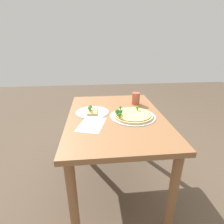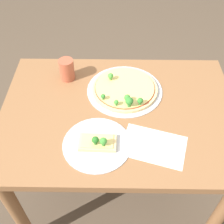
% 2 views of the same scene
% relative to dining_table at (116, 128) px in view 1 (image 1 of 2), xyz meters
% --- Properties ---
extents(ground_plane, '(8.00, 8.00, 0.00)m').
position_rel_dining_table_xyz_m(ground_plane, '(0.00, 0.00, -0.60)').
color(ground_plane, brown).
extents(dining_table, '(1.07, 0.76, 0.71)m').
position_rel_dining_table_xyz_m(dining_table, '(0.00, 0.00, 0.00)').
color(dining_table, brown).
rests_on(dining_table, ground_plane).
extents(pizza_tray_whole, '(0.36, 0.36, 0.07)m').
position_rel_dining_table_xyz_m(pizza_tray_whole, '(0.03, 0.13, 0.12)').
color(pizza_tray_whole, '#B7B7BC').
rests_on(pizza_tray_whole, dining_table).
extents(pizza_tray_slice, '(0.28, 0.28, 0.06)m').
position_rel_dining_table_xyz_m(pizza_tray_slice, '(-0.09, -0.19, 0.12)').
color(pizza_tray_slice, '#B7B7BC').
rests_on(pizza_tray_slice, dining_table).
extents(drinking_cup, '(0.07, 0.07, 0.11)m').
position_rel_dining_table_xyz_m(drinking_cup, '(-0.26, 0.22, 0.16)').
color(drinking_cup, '#AD5138').
rests_on(drinking_cup, dining_table).
extents(paper_menu, '(0.29, 0.23, 0.00)m').
position_rel_dining_table_xyz_m(paper_menu, '(0.14, -0.19, 0.11)').
color(paper_menu, white).
rests_on(paper_menu, dining_table).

